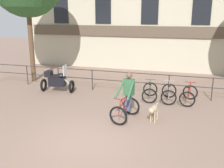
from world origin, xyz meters
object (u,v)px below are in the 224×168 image
Objects in this scene: parked_bicycle_near_lamp at (150,92)px; parked_bicycle_mid_left at (169,93)px; dog at (154,110)px; parked_bicycle_mid_right at (189,95)px; parked_motorcycle at (57,81)px; cyclist_with_bike at (127,99)px.

parked_bicycle_near_lamp and parked_bicycle_mid_left have the same top height.
parked_bicycle_mid_right reaches higher than dog.
parked_bicycle_near_lamp is (-0.52, 2.45, -0.08)m from dog.
parked_bicycle_mid_left is (0.83, -0.00, -0.00)m from parked_bicycle_near_lamp.
parked_bicycle_mid_left is (5.36, 0.14, -0.20)m from parked_motorcycle.
cyclist_with_bike is 1.44× the size of parked_bicycle_near_lamp.
dog is at bearing -120.42° from parked_motorcycle.
parked_bicycle_near_lamp is 1.03× the size of parked_bicycle_mid_left.
parked_bicycle_mid_left is at bearing 72.87° from cyclist_with_bike.
parked_bicycle_mid_left is at bearing -94.37° from parked_motorcycle.
cyclist_with_bike is at bearing 58.14° from parked_bicycle_mid_left.
parked_bicycle_mid_right is (6.19, 0.14, -0.20)m from parked_motorcycle.
parked_motorcycle is (-4.07, 2.30, -0.20)m from cyclist_with_bike.
parked_bicycle_mid_right is at bearing -94.56° from parked_motorcycle.
dog is at bearing 78.79° from parked_bicycle_mid_left.
dog is at bearing 10.07° from cyclist_with_bike.
parked_bicycle_near_lamp is 0.83m from parked_bicycle_mid_left.
parked_motorcycle is at bearing -2.49° from parked_bicycle_mid_left.
parked_motorcycle is (-5.05, 2.31, 0.12)m from dog.
dog is 0.85× the size of parked_bicycle_mid_left.
parked_motorcycle is 1.39× the size of parked_bicycle_mid_right.
parked_motorcycle is at bearing 161.32° from cyclist_with_bike.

